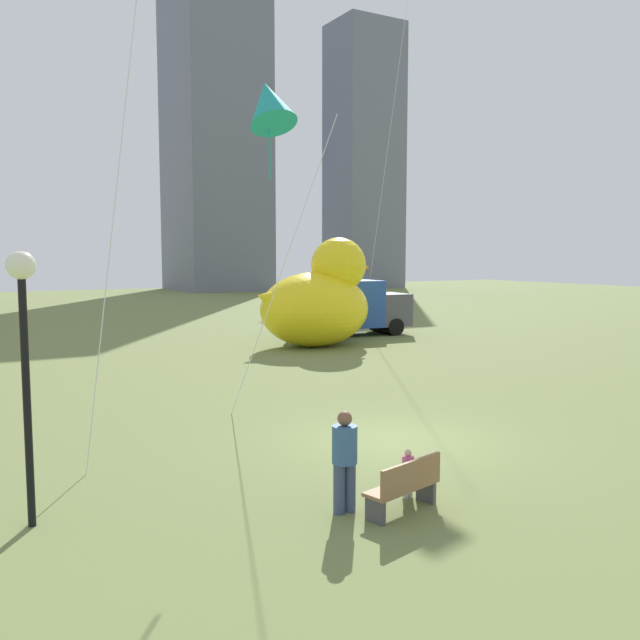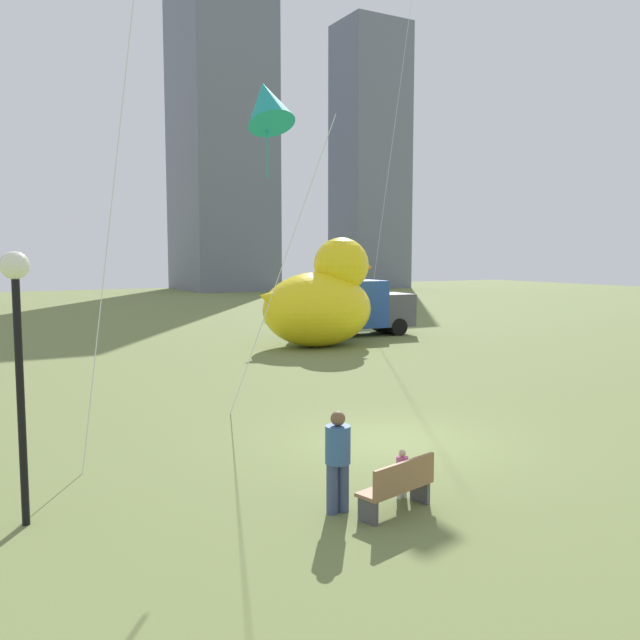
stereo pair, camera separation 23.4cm
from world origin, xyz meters
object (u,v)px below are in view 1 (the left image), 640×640
Objects in this scene: park_bench at (405,485)px; giant_inflatable_duck at (319,300)px; person_child at (408,471)px; kite_teal at (269,104)px; person_adult at (345,457)px; lamppost at (23,323)px; box_truck at (351,308)px.

giant_inflatable_duck is at bearing 64.30° from park_bench.
kite_teal reaches higher than person_child.
person_adult is at bearing -103.01° from kite_teal.
lamppost is (-14.00, -15.51, 1.06)m from giant_inflatable_duck.
kite_teal is at bearing 76.99° from person_adult.
box_truck is (12.96, 20.21, 0.51)m from person_adult.
giant_inflatable_duck is 1.41× the size of lamppost.
giant_inflatable_duck is 1.00× the size of box_truck.
park_bench is 0.18× the size of kite_teal.
person_adult reaches higher than person_child.
giant_inflatable_duck is at bearing 61.45° from person_adult.
park_bench is at bearing -93.70° from kite_teal.
person_adult is at bearing -122.68° from box_truck.
park_bench is at bearing -115.70° from giant_inflatable_duck.
giant_inflatable_duck is (9.49, 17.45, 1.18)m from person_adult.
kite_teal is at bearing 86.30° from park_bench.
lamppost reaches higher than box_truck.
kite_teal is (1.22, 5.28, 6.72)m from person_adult.
giant_inflatable_duck is 4.48m from box_truck.
box_truck is at bearing 60.00° from person_child.
park_bench is 1.79× the size of person_child.
kite_teal reaches higher than box_truck.
giant_inflatable_duck is 15.73m from kite_teal.
box_truck is 0.72× the size of kite_teal.
person_child is 0.10× the size of kite_teal.
person_child is 8.90m from kite_teal.
giant_inflatable_duck is 20.92m from lamppost.
box_truck is (12.12, 20.73, 0.97)m from park_bench.
person_adult is 19.90m from giant_inflatable_duck.
kite_teal is (-0.09, 5.26, 7.18)m from person_child.
lamppost is (-5.81, 1.92, 2.70)m from person_child.
giant_inflatable_duck reaches higher than park_bench.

